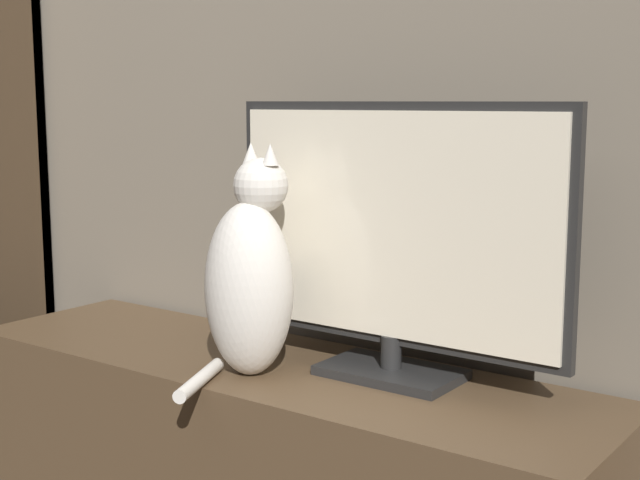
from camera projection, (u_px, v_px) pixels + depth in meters
tv_stand at (271, 467)px, 2.02m from camera, size 1.56×0.44×0.49m
tv at (393, 237)px, 1.83m from camera, size 0.78×0.18×0.57m
cat at (252, 280)px, 1.87m from camera, size 0.23×0.34×0.49m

